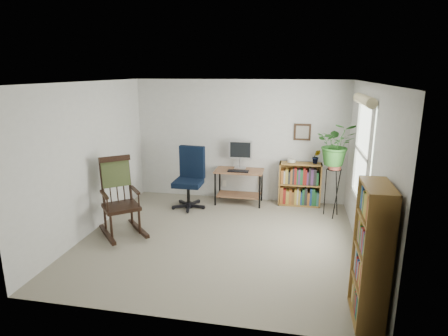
% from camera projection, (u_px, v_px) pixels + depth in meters
% --- Properties ---
extents(floor, '(4.20, 4.00, 0.00)m').
position_uv_depth(floor, '(219.00, 239.00, 5.86)').
color(floor, gray).
rests_on(floor, ground).
extents(ceiling, '(4.20, 4.00, 0.00)m').
position_uv_depth(ceiling, '(219.00, 82.00, 5.26)').
color(ceiling, silver).
rests_on(ceiling, ground).
extents(wall_back, '(4.20, 0.00, 2.40)m').
position_uv_depth(wall_back, '(239.00, 141.00, 7.46)').
color(wall_back, silver).
rests_on(wall_back, ground).
extents(wall_front, '(4.20, 0.00, 2.40)m').
position_uv_depth(wall_front, '(177.00, 214.00, 3.66)').
color(wall_front, silver).
rests_on(wall_front, ground).
extents(wall_left, '(0.00, 4.00, 2.40)m').
position_uv_depth(wall_left, '(90.00, 159.00, 5.95)').
color(wall_left, silver).
rests_on(wall_left, ground).
extents(wall_right, '(0.00, 4.00, 2.40)m').
position_uv_depth(wall_right, '(367.00, 172.00, 5.17)').
color(wall_right, silver).
rests_on(wall_right, ground).
extents(window, '(0.12, 1.20, 1.50)m').
position_uv_depth(window, '(362.00, 153.00, 5.41)').
color(window, white).
rests_on(window, wall_right).
extents(desk, '(0.94, 0.52, 0.68)m').
position_uv_depth(desk, '(239.00, 187.00, 7.38)').
color(desk, '#8C5D3E').
rests_on(desk, floor).
extents(monitor, '(0.46, 0.16, 0.56)m').
position_uv_depth(monitor, '(240.00, 155.00, 7.36)').
color(monitor, '#BABABF').
rests_on(monitor, desk).
extents(keyboard, '(0.40, 0.15, 0.02)m').
position_uv_depth(keyboard, '(238.00, 171.00, 7.18)').
color(keyboard, black).
rests_on(keyboard, desk).
extents(office_chair, '(0.71, 0.71, 1.19)m').
position_uv_depth(office_chair, '(188.00, 178.00, 7.06)').
color(office_chair, black).
rests_on(office_chair, floor).
extents(rocking_chair, '(1.20, 1.26, 1.27)m').
position_uv_depth(rocking_chair, '(120.00, 197.00, 5.90)').
color(rocking_chair, black).
rests_on(rocking_chair, floor).
extents(low_bookshelf, '(0.80, 0.27, 0.85)m').
position_uv_depth(low_bookshelf, '(300.00, 184.00, 7.26)').
color(low_bookshelf, olive).
rests_on(low_bookshelf, floor).
extents(tall_bookshelf, '(0.28, 0.65, 1.48)m').
position_uv_depth(tall_bookshelf, '(371.00, 254.00, 3.82)').
color(tall_bookshelf, olive).
rests_on(tall_bookshelf, floor).
extents(plant_stand, '(0.38, 0.38, 1.03)m').
position_uv_depth(plant_stand, '(333.00, 189.00, 6.66)').
color(plant_stand, black).
rests_on(plant_stand, floor).
extents(spider_plant, '(1.69, 1.88, 1.46)m').
position_uv_depth(spider_plant, '(338.00, 123.00, 6.37)').
color(spider_plant, '#275D20').
rests_on(spider_plant, plant_stand).
extents(potted_plant_small, '(0.13, 0.24, 0.11)m').
position_uv_depth(potted_plant_small, '(316.00, 161.00, 7.10)').
color(potted_plant_small, '#275D20').
rests_on(potted_plant_small, low_bookshelf).
extents(framed_picture, '(0.32, 0.04, 0.32)m').
position_uv_depth(framed_picture, '(302.00, 132.00, 7.15)').
color(framed_picture, black).
rests_on(framed_picture, wall_back).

